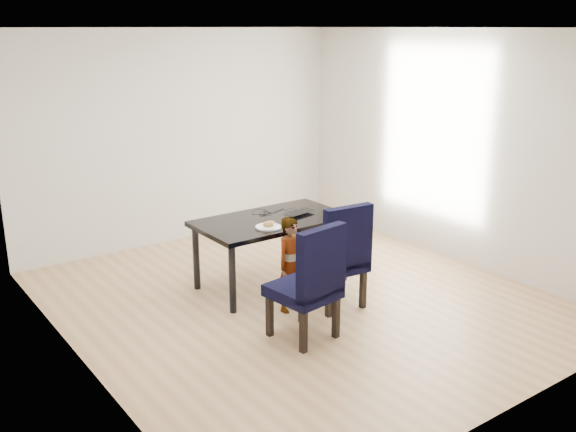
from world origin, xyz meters
TOP-DOWN VIEW (x-y plane):
  - floor at (0.00, 0.00)m, footprint 4.50×5.00m
  - ceiling at (0.00, 0.00)m, footprint 4.50×5.00m
  - wall_back at (0.00, 2.50)m, footprint 4.50×0.01m
  - wall_front at (0.00, -2.50)m, footprint 4.50×0.01m
  - wall_left at (-2.25, 0.00)m, footprint 0.01×5.00m
  - wall_right at (2.25, 0.00)m, footprint 0.01×5.00m
  - dining_table at (0.00, 0.50)m, footprint 1.60×0.90m
  - chair_left at (-0.48, -0.68)m, footprint 0.59×0.61m
  - chair_right at (0.21, -0.30)m, footprint 0.57×0.59m
  - child at (-0.21, -0.15)m, footprint 0.38×0.28m
  - plate at (-0.21, 0.25)m, footprint 0.35×0.35m
  - sandwich at (-0.21, 0.24)m, footprint 0.15×0.07m
  - laptop at (0.32, 0.50)m, footprint 0.41×0.30m
  - cable_tangle at (0.04, 0.67)m, footprint 0.17×0.17m

SIDE VIEW (x-z plane):
  - floor at x=0.00m, z-range -0.01..0.00m
  - dining_table at x=0.00m, z-range 0.00..0.75m
  - child at x=-0.21m, z-range 0.00..0.95m
  - chair_right at x=0.21m, z-range 0.00..1.08m
  - chair_left at x=-0.48m, z-range 0.00..1.09m
  - cable_tangle at x=0.04m, z-range 0.75..0.76m
  - plate at x=-0.21m, z-range 0.75..0.76m
  - laptop at x=0.32m, z-range 0.75..0.78m
  - sandwich at x=-0.21m, z-range 0.76..0.82m
  - wall_back at x=0.00m, z-range 0.00..2.70m
  - wall_front at x=0.00m, z-range 0.00..2.70m
  - wall_left at x=-2.25m, z-range 0.00..2.70m
  - wall_right at x=2.25m, z-range 0.00..2.70m
  - ceiling at x=0.00m, z-range 2.70..2.71m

